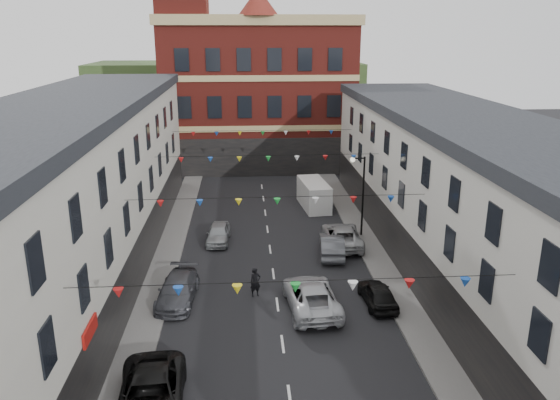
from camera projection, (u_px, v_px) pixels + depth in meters
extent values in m
plane|color=black|center=(283.00, 344.00, 26.27)|extent=(160.00, 160.00, 0.00)
cube|color=#605E5B|center=(145.00, 326.00, 27.70)|extent=(1.80, 64.00, 0.15)
cube|color=#605E5B|center=(411.00, 317.00, 28.60)|extent=(1.80, 64.00, 0.15)
cube|color=beige|center=(25.00, 246.00, 24.98)|extent=(8.00, 56.00, 10.00)
cube|color=black|center=(7.00, 130.00, 23.40)|extent=(8.40, 56.00, 0.70)
cube|color=black|center=(121.00, 310.00, 26.25)|extent=(0.12, 56.00, 3.20)
cube|color=beige|center=(522.00, 243.00, 26.65)|extent=(8.00, 56.00, 9.00)
cube|color=black|center=(535.00, 146.00, 25.22)|extent=(8.40, 56.00, 0.70)
cube|color=black|center=(436.00, 299.00, 27.25)|extent=(0.12, 56.00, 3.20)
cube|color=maroon|center=(258.00, 97.00, 60.28)|extent=(20.00, 12.00, 15.00)
cube|color=tan|center=(257.00, 21.00, 57.92)|extent=(20.60, 12.60, 1.00)
cone|color=maroon|center=(258.00, 1.00, 52.65)|extent=(4.00, 4.00, 2.60)
cube|color=maroon|center=(185.00, 56.00, 55.61)|extent=(5.00, 5.00, 24.00)
cube|color=#2D4821|center=(228.00, 96.00, 83.64)|extent=(40.00, 14.00, 10.00)
cylinder|color=black|center=(363.00, 198.00, 39.17)|extent=(0.14, 0.14, 6.00)
cylinder|color=black|center=(359.00, 158.00, 38.28)|extent=(0.90, 0.10, 0.10)
sphere|color=beige|center=(353.00, 160.00, 38.29)|extent=(0.36, 0.36, 0.36)
imported|color=black|center=(151.00, 396.00, 21.28)|extent=(2.98, 5.80, 1.56)
imported|color=#45474E|center=(178.00, 290.00, 30.25)|extent=(2.32, 4.94, 1.39)
imported|color=gray|center=(218.00, 233.00, 38.82)|extent=(1.81, 3.97, 1.32)
imported|color=black|center=(378.00, 294.00, 29.88)|extent=(1.71, 3.85, 1.29)
imported|color=#54565C|center=(332.00, 245.00, 36.52)|extent=(1.94, 4.50, 1.44)
imported|color=#A6A8AB|center=(342.00, 235.00, 38.19)|extent=(2.65, 5.43, 1.49)
imported|color=silver|center=(311.00, 296.00, 29.40)|extent=(2.97, 5.74, 1.55)
cube|color=white|center=(314.00, 194.00, 46.48)|extent=(2.47, 5.26, 2.25)
imported|color=black|center=(255.00, 282.00, 30.80)|extent=(0.73, 0.60, 1.72)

